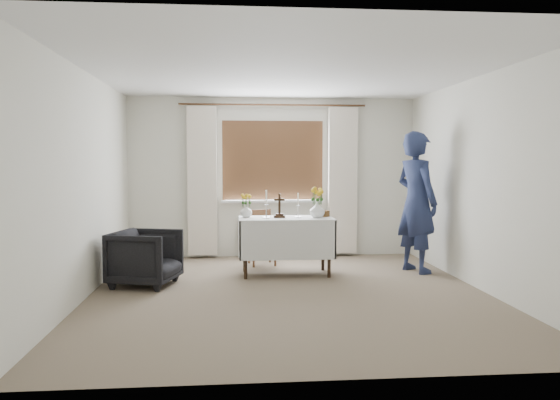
# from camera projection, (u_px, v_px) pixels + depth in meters

# --- Properties ---
(ground) EXTENTS (5.00, 5.00, 0.00)m
(ground) POSITION_uv_depth(u_px,v_px,m) (289.00, 293.00, 6.22)
(ground) COLOR #826C5A
(ground) RESTS_ON ground
(altar_table) EXTENTS (1.24, 0.64, 0.76)m
(altar_table) POSITION_uv_depth(u_px,v_px,m) (286.00, 246.00, 7.23)
(altar_table) COLOR white
(altar_table) RESTS_ON ground
(wooden_chair) EXTENTS (0.43, 0.43, 0.80)m
(wooden_chair) POSITION_uv_depth(u_px,v_px,m) (262.00, 237.00, 7.92)
(wooden_chair) COLOR #55351D
(wooden_chair) RESTS_ON ground
(armchair) EXTENTS (0.91, 0.89, 0.68)m
(armchair) POSITION_uv_depth(u_px,v_px,m) (145.00, 258.00, 6.60)
(armchair) COLOR black
(armchair) RESTS_ON ground
(person) EXTENTS (0.69, 0.82, 1.91)m
(person) POSITION_uv_depth(u_px,v_px,m) (417.00, 202.00, 7.39)
(person) COLOR navy
(person) RESTS_ON ground
(radiator) EXTENTS (1.10, 0.10, 0.60)m
(radiator) POSITION_uv_depth(u_px,v_px,m) (273.00, 238.00, 8.60)
(radiator) COLOR silver
(radiator) RESTS_ON ground
(wooden_cross) EXTENTS (0.16, 0.12, 0.32)m
(wooden_cross) POSITION_uv_depth(u_px,v_px,m) (279.00, 206.00, 7.19)
(wooden_cross) COLOR black
(wooden_cross) RESTS_ON altar_table
(candlestick_left) EXTENTS (0.13, 0.13, 0.37)m
(candlestick_left) POSITION_uv_depth(u_px,v_px,m) (266.00, 204.00, 7.15)
(candlestick_left) COLOR silver
(candlestick_left) RESTS_ON altar_table
(candlestick_right) EXTENTS (0.12, 0.12, 0.32)m
(candlestick_right) POSITION_uv_depth(u_px,v_px,m) (298.00, 205.00, 7.24)
(candlestick_right) COLOR silver
(candlestick_right) RESTS_ON altar_table
(flower_vase_left) EXTENTS (0.21, 0.21, 0.17)m
(flower_vase_left) POSITION_uv_depth(u_px,v_px,m) (246.00, 211.00, 7.24)
(flower_vase_left) COLOR white
(flower_vase_left) RESTS_ON altar_table
(flower_vase_right) EXTENTS (0.27, 0.27, 0.21)m
(flower_vase_right) POSITION_uv_depth(u_px,v_px,m) (317.00, 210.00, 7.18)
(flower_vase_right) COLOR white
(flower_vase_right) RESTS_ON altar_table
(wicker_basket) EXTENTS (0.27, 0.27, 0.08)m
(wicker_basket) POSITION_uv_depth(u_px,v_px,m) (322.00, 213.00, 7.38)
(wicker_basket) COLOR brown
(wicker_basket) RESTS_ON altar_table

